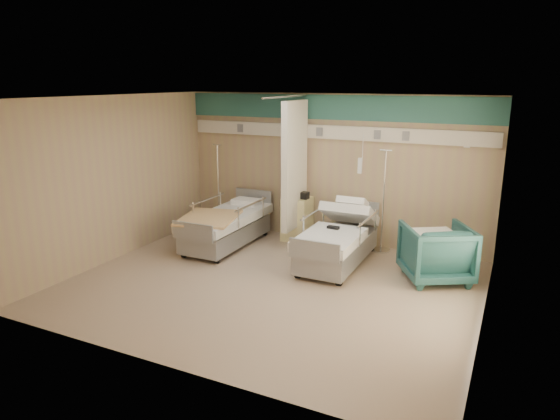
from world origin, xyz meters
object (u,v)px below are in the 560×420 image
Objects in this scene: bedside_cabinet at (297,219)px; iv_stand_left at (219,212)px; bed_right at (338,246)px; bed_left at (226,230)px; visitor_armchair at (436,253)px; iv_stand_right at (382,231)px.

iv_stand_left is at bearing -179.68° from bedside_cabinet.
bed_left is at bearing 180.00° from bed_right.
visitor_armchair is 1.48m from iv_stand_right.
bedside_cabinet is 0.46× the size of iv_stand_right.
iv_stand_left reaches higher than bedside_cabinet.
iv_stand_right is 1.05× the size of iv_stand_left.
bedside_cabinet is at bearing -177.22° from iv_stand_right.
bed_right is at bearing -117.03° from iv_stand_right.
iv_stand_right reaches higher than bed_right.
bedside_cabinet is at bearing 0.32° from iv_stand_left.
bed_right is at bearing -38.05° from bedside_cabinet.
iv_stand_left is at bearing 163.09° from bed_right.
bed_right is at bearing -29.81° from visitor_armchair.
iv_stand_right is (-1.11, 0.98, -0.07)m from visitor_armchair.
bed_right is 1.46m from bedside_cabinet.
iv_stand_left is at bearing 129.25° from bed_left.
bed_left is 1.15m from iv_stand_left.
iv_stand_right is at bearing 62.97° from bed_right.
visitor_armchair reaches higher than bedside_cabinet.
iv_stand_left is (-1.78, -0.01, -0.06)m from bedside_cabinet.
visitor_armchair is at bearing -11.11° from iv_stand_left.
visitor_armchair is 4.62m from iv_stand_left.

